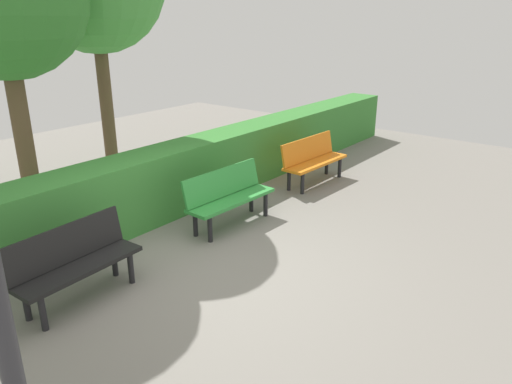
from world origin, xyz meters
name	(u,v)px	position (x,y,z in m)	size (l,w,h in m)	color
ground_plane	(209,269)	(0.00, 0.00, 0.00)	(17.62, 17.62, 0.00)	gray
bench_orange	(313,158)	(-3.68, -0.76, 0.48)	(1.58, 0.53, 0.86)	orange
bench_green	(228,195)	(-1.22, -0.72, 0.48)	(1.56, 0.53, 0.86)	#2D8C38
bench_black	(75,260)	(1.39, -0.70, 0.48)	(1.47, 0.52, 0.86)	black
hedge_row	(174,178)	(-1.16, -1.83, 0.53)	(13.62, 0.72, 1.06)	#387F33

